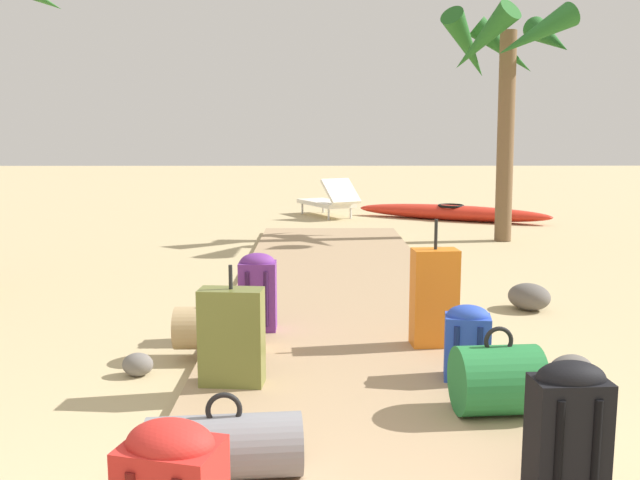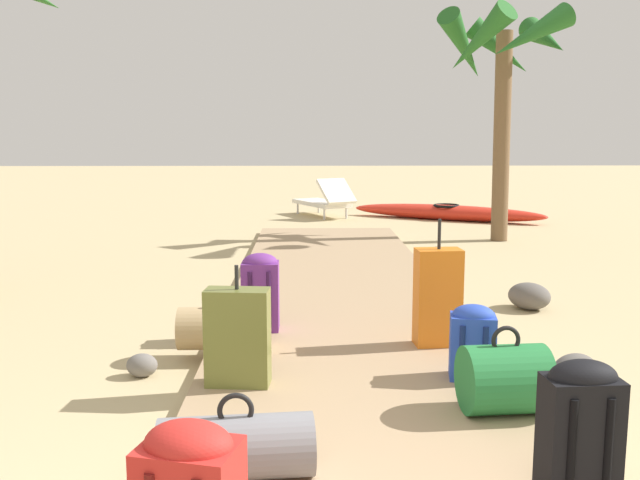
{
  "view_description": "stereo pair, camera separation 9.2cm",
  "coord_description": "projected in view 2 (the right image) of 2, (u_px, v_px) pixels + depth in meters",
  "views": [
    {
      "loc": [
        -0.25,
        -1.57,
        1.61
      ],
      "look_at": [
        -0.19,
        5.29,
        0.55
      ],
      "focal_mm": 38.68,
      "sensor_mm": 36.0,
      "label": 1
    },
    {
      "loc": [
        -0.34,
        -1.57,
        1.61
      ],
      "look_at": [
        -0.19,
        5.29,
        0.55
      ],
      "focal_mm": 38.68,
      "sensor_mm": 36.0,
      "label": 2
    }
  ],
  "objects": [
    {
      "name": "ground_plane",
      "position": [
        347.0,
        334.0,
        5.6
      ],
      "size": [
        60.0,
        60.0,
        0.0
      ],
      "primitive_type": "plane",
      "color": "tan"
    },
    {
      "name": "boardwalk",
      "position": [
        341.0,
        301.0,
        6.55
      ],
      "size": [
        2.09,
        9.63,
        0.08
      ],
      "primitive_type": "cube",
      "color": "tan",
      "rests_on": "ground"
    },
    {
      "name": "suitcase_orange",
      "position": [
        438.0,
        297.0,
        5.0
      ],
      "size": [
        0.34,
        0.22,
        0.93
      ],
      "color": "orange",
      "rests_on": "boardwalk"
    },
    {
      "name": "backpack_purple",
      "position": [
        260.0,
        290.0,
        5.39
      ],
      "size": [
        0.29,
        0.24,
        0.61
      ],
      "color": "#6B2D84",
      "rests_on": "boardwalk"
    },
    {
      "name": "backpack_black",
      "position": [
        580.0,
        426.0,
        2.88
      ],
      "size": [
        0.32,
        0.23,
        0.6
      ],
      "color": "black",
      "rests_on": "boardwalk"
    },
    {
      "name": "duffel_bag_green",
      "position": [
        504.0,
        379.0,
        3.79
      ],
      "size": [
        0.48,
        0.42,
        0.49
      ],
      "color": "#237538",
      "rests_on": "boardwalk"
    },
    {
      "name": "duffel_bag_tan",
      "position": [
        222.0,
        328.0,
        4.93
      ],
      "size": [
        0.63,
        0.32,
        0.42
      ],
      "color": "tan",
      "rests_on": "boardwalk"
    },
    {
      "name": "suitcase_olive",
      "position": [
        238.0,
        337.0,
        4.2
      ],
      "size": [
        0.4,
        0.22,
        0.75
      ],
      "color": "olive",
      "rests_on": "boardwalk"
    },
    {
      "name": "backpack_blue",
      "position": [
        473.0,
        340.0,
        4.32
      ],
      "size": [
        0.31,
        0.26,
        0.48
      ],
      "color": "#2847B7",
      "rests_on": "boardwalk"
    },
    {
      "name": "duffel_bag_grey",
      "position": [
        236.0,
        447.0,
        3.07
      ],
      "size": [
        0.72,
        0.35,
        0.4
      ],
      "color": "slate",
      "rests_on": "boardwalk"
    },
    {
      "name": "palm_tree_far_right",
      "position": [
        503.0,
        61.0,
        10.18
      ],
      "size": [
        1.93,
        2.0,
        3.47
      ],
      "color": "brown",
      "rests_on": "ground"
    },
    {
      "name": "lounge_chair",
      "position": [
        325.0,
        200.0,
        13.44
      ],
      "size": [
        1.25,
        1.66,
        0.77
      ],
      "color": "white",
      "rests_on": "ground"
    },
    {
      "name": "kayak",
      "position": [
        446.0,
        212.0,
        13.02
      ],
      "size": [
        3.55,
        2.19,
        0.3
      ],
      "color": "red",
      "rests_on": "ground"
    },
    {
      "name": "rock_right_near",
      "position": [
        529.0,
        296.0,
        6.37
      ],
      "size": [
        0.52,
        0.53,
        0.25
      ],
      "primitive_type": "ellipsoid",
      "rotation": [
        0.0,
        0.0,
        2.25
      ],
      "color": "#5B5651",
      "rests_on": "ground"
    },
    {
      "name": "rock_right_far",
      "position": [
        437.0,
        250.0,
        9.3
      ],
      "size": [
        0.25,
        0.25,
        0.11
      ],
      "primitive_type": "ellipsoid",
      "rotation": [
        0.0,
        0.0,
        2.04
      ],
      "color": "gray",
      "rests_on": "ground"
    },
    {
      "name": "rock_right_mid",
      "position": [
        575.0,
        372.0,
        4.36
      ],
      "size": [
        0.38,
        0.32,
        0.23
      ],
      "primitive_type": "ellipsoid",
      "rotation": [
        0.0,
        0.0,
        0.36
      ],
      "color": "#5B5651",
      "rests_on": "ground"
    },
    {
      "name": "rock_left_mid",
      "position": [
        142.0,
        365.0,
        4.6
      ],
      "size": [
        0.21,
        0.16,
        0.16
      ],
      "primitive_type": "ellipsoid",
      "rotation": [
        0.0,
        0.0,
        3.13
      ],
      "color": "slate",
      "rests_on": "ground"
    }
  ]
}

